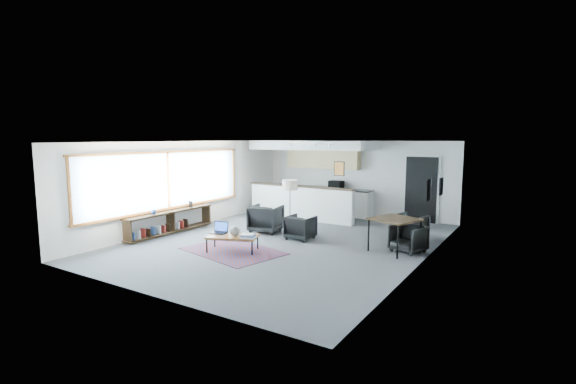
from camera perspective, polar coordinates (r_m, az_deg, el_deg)
The scene contains 21 objects.
room at distance 10.83m, azimuth -0.06°, elevation -0.02°, with size 7.02×9.02×2.62m.
window at distance 12.36m, azimuth -16.10°, elevation 1.34°, with size 0.10×5.95×1.66m.
console at distance 12.31m, azimuth -15.91°, elevation -4.00°, with size 0.35×3.00×0.80m.
kitchenette at distance 14.60m, azimuth 3.68°, elevation 2.22°, with size 4.20×1.96×2.60m.
doorway at distance 14.03m, azimuth 17.77°, elevation 0.42°, with size 1.10×0.12×2.15m.
track_light at distance 12.93m, azimuth 2.92°, elevation 6.65°, with size 1.60×0.07×0.15m.
wall_art_lower at distance 9.82m, azimuth 18.65°, elevation 0.28°, with size 0.03×0.38×0.48m.
wall_art_upper at distance 11.09m, azimuth 20.21°, elevation 0.74°, with size 0.03×0.34×0.44m.
kilim_rug at distance 10.19m, azimuth -7.55°, elevation -8.00°, with size 2.61×2.05×0.01m.
coffee_table at distance 10.10m, azimuth -7.58°, elevation -6.07°, with size 1.34×1.04×0.39m.
laptop at distance 10.40m, azimuth -9.28°, elevation -5.10°, with size 0.43×0.37×0.27m.
ceramic_pot at distance 10.01m, azimuth -7.29°, elevation -5.30°, with size 0.24×0.24×0.24m.
book_stack at distance 9.78m, azimuth -5.47°, elevation -6.02°, with size 0.41×0.38×0.10m.
coaster at distance 9.88m, azimuth -8.30°, elevation -6.20°, with size 0.12×0.12×0.01m.
armchair_left at distance 12.02m, azimuth -3.04°, elevation -3.47°, with size 0.84×0.78×0.86m, color black.
armchair_right at distance 11.20m, azimuth 1.72°, elevation -4.69°, with size 0.69×0.64×0.71m, color black.
floor_lamp at distance 11.82m, azimuth 0.27°, elevation 0.71°, with size 0.51×0.51×1.52m.
dining_table at distance 10.21m, azimuth 14.40°, elevation -3.90°, with size 1.23×1.23×0.81m.
dining_chair_near at distance 10.37m, azimuth 16.12°, elevation -6.27°, with size 0.59×0.55×0.61m, color black.
dining_chair_far at distance 11.55m, azimuth 16.32°, elevation -4.75°, with size 0.63×0.59×0.65m, color black.
microwave at distance 14.75m, azimuth 6.59°, elevation 1.14°, with size 0.49×0.27×0.33m, color black.
Camera 1 is at (5.70, -9.09, 2.71)m, focal length 26.00 mm.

